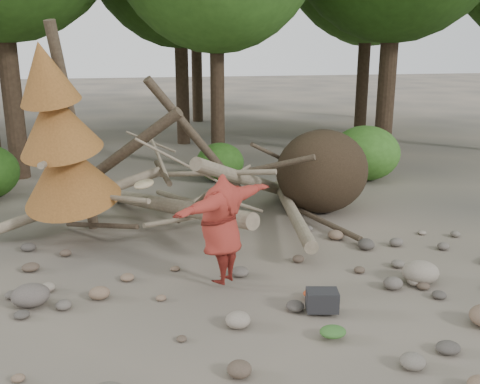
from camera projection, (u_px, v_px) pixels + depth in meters
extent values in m
plane|color=#514C44|center=(262.00, 304.00, 8.27)|extent=(120.00, 120.00, 0.00)
ellipsoid|color=#332619|center=(322.00, 171.00, 12.60)|extent=(2.20, 1.87, 1.98)
cylinder|color=gray|center=(173.00, 206.00, 11.39)|extent=(2.61, 5.11, 1.08)
cylinder|color=gray|center=(249.00, 180.00, 12.14)|extent=(3.18, 3.71, 1.90)
cylinder|color=brown|center=(113.00, 161.00, 11.75)|extent=(3.08, 1.91, 2.49)
cylinder|color=gray|center=(292.00, 210.00, 11.80)|extent=(1.13, 4.98, 0.43)
cylinder|color=brown|center=(196.00, 138.00, 12.23)|extent=(2.39, 1.03, 2.89)
cylinder|color=gray|center=(75.00, 201.00, 11.20)|extent=(3.71, 0.86, 1.20)
cylinder|color=#4C3F30|center=(101.00, 225.00, 10.95)|extent=(1.52, 1.70, 0.49)
cylinder|color=gray|center=(222.00, 184.00, 12.23)|extent=(1.57, 0.85, 0.69)
cylinder|color=#4C3F30|center=(282.00, 159.00, 12.93)|extent=(1.92, 1.25, 1.10)
cylinder|color=gray|center=(160.00, 158.00, 11.56)|extent=(0.37, 1.42, 0.85)
cylinder|color=#4C3F30|center=(322.00, 221.00, 11.70)|extent=(0.79, 2.54, 0.12)
cylinder|color=gray|center=(186.00, 219.00, 10.89)|extent=(1.78, 1.11, 0.29)
cylinder|color=#4C3F30|center=(74.00, 132.00, 10.64)|extent=(0.67, 1.13, 4.35)
cone|color=brown|center=(67.00, 170.00, 10.50)|extent=(2.06, 2.13, 1.86)
cone|color=brown|center=(56.00, 121.00, 10.01)|extent=(1.71, 1.78, 1.65)
cone|color=brown|center=(45.00, 72.00, 9.58)|extent=(1.23, 1.30, 1.41)
cylinder|color=#38281C|center=(4.00, 22.00, 14.94)|extent=(0.56, 0.56, 8.96)
cylinder|color=#38281C|center=(217.00, 55.00, 16.17)|extent=(0.44, 0.44, 7.14)
cylinder|color=#38281C|center=(391.00, 18.00, 17.70)|extent=(0.60, 0.60, 9.45)
cylinder|color=#38281C|center=(181.00, 34.00, 20.58)|extent=(0.52, 0.52, 8.54)
cylinder|color=#38281C|center=(365.00, 40.00, 21.85)|extent=(0.50, 0.50, 8.12)
cylinder|color=#38281C|center=(196.00, 34.00, 26.80)|extent=(0.54, 0.54, 8.75)
cylinder|color=#38281C|center=(366.00, 44.00, 28.35)|extent=(0.46, 0.46, 7.84)
ellipsoid|color=#2F611C|center=(220.00, 162.00, 15.62)|extent=(1.40, 1.40, 1.12)
ellipsoid|color=#3B7324|center=(365.00, 153.00, 15.69)|extent=(2.00, 2.00, 1.60)
imported|color=maroon|center=(222.00, 229.00, 8.64)|extent=(2.15, 1.89, 1.84)
cylinder|color=tan|center=(144.00, 184.00, 7.61)|extent=(0.35, 0.36, 0.12)
cube|color=black|center=(322.00, 304.00, 7.94)|extent=(0.52, 0.41, 0.31)
ellipsoid|color=#315E25|center=(333.00, 335.00, 7.26)|extent=(0.37, 0.31, 0.14)
ellipsoid|color=#A23B1B|center=(313.00, 296.00, 8.40)|extent=(0.31, 0.25, 0.11)
ellipsoid|color=gray|center=(421.00, 272.00, 8.97)|extent=(0.62, 0.56, 0.37)
ellipsoid|color=#5B524C|center=(31.00, 295.00, 8.18)|extent=(0.58, 0.52, 0.35)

